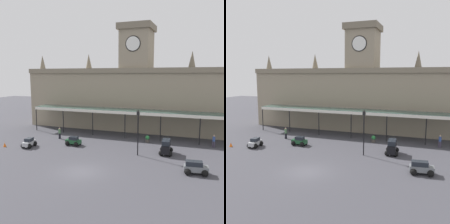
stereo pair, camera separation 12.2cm
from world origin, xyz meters
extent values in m
plane|color=#3E3E44|center=(0.00, 0.00, 0.00)|extent=(140.00, 140.00, 0.00)
cube|color=gray|center=(0.00, 20.49, 5.25)|extent=(39.30, 5.26, 10.50)
cube|color=gray|center=(0.00, 17.71, 10.10)|extent=(39.30, 0.30, 0.80)
cube|color=gray|center=(0.00, 20.49, 13.53)|extent=(4.80, 4.80, 6.06)
cube|color=#766C59|center=(0.00, 20.49, 17.06)|extent=(5.50, 5.50, 1.00)
cylinder|color=white|center=(0.00, 18.03, 14.25)|extent=(2.20, 0.12, 2.20)
cylinder|color=black|center=(0.00, 18.07, 14.25)|extent=(2.46, 0.06, 2.46)
cone|color=#6E6554|center=(-18.65, 20.49, 11.80)|extent=(1.10, 1.10, 2.60)
cone|color=#6E6554|center=(-8.84, 20.49, 11.80)|extent=(1.10, 1.10, 2.60)
cone|color=#6E6554|center=(8.84, 20.49, 11.80)|extent=(1.10, 1.10, 2.60)
cube|color=#38564C|center=(0.00, 15.66, 4.04)|extent=(31.75, 3.20, 0.16)
cube|color=silver|center=(0.00, 14.06, 3.84)|extent=(31.75, 0.12, 0.44)
cylinder|color=black|center=(-15.88, 14.21, 1.98)|extent=(0.14, 0.14, 3.96)
cylinder|color=black|center=(-10.58, 14.21, 1.98)|extent=(0.14, 0.14, 3.96)
cylinder|color=black|center=(-5.29, 14.21, 1.98)|extent=(0.14, 0.14, 3.96)
cylinder|color=black|center=(0.00, 14.21, 1.98)|extent=(0.14, 0.14, 3.96)
cylinder|color=black|center=(5.29, 14.21, 1.98)|extent=(0.14, 0.14, 3.96)
cylinder|color=black|center=(10.58, 14.21, 1.98)|extent=(0.14, 0.14, 3.96)
cube|color=#1E512D|center=(-5.32, 8.02, 0.52)|extent=(2.06, 0.92, 0.50)
cube|color=#1E232B|center=(-5.27, 8.02, 0.98)|extent=(1.11, 0.82, 0.42)
sphere|color=black|center=(-6.00, 7.59, 0.32)|extent=(0.64, 0.64, 0.64)
sphere|color=black|center=(-5.99, 8.47, 0.32)|extent=(0.64, 0.64, 0.64)
sphere|color=black|center=(-4.65, 7.57, 0.32)|extent=(0.64, 0.64, 0.64)
sphere|color=black|center=(-4.64, 8.45, 0.32)|extent=(0.64, 0.64, 0.64)
cube|color=slate|center=(10.56, 3.28, 0.54)|extent=(2.34, 1.16, 0.55)
cube|color=#1E232B|center=(10.36, 3.25, 1.05)|extent=(1.64, 1.01, 0.45)
sphere|color=black|center=(11.28, 3.82, 0.32)|extent=(0.64, 0.64, 0.64)
sphere|color=black|center=(11.38, 2.92, 0.32)|extent=(0.64, 0.64, 0.64)
sphere|color=black|center=(9.74, 3.63, 0.32)|extent=(0.64, 0.64, 0.64)
sphere|color=black|center=(9.84, 2.74, 0.32)|extent=(0.64, 0.64, 0.64)
cube|color=#B2B5BA|center=(-10.41, 5.28, 0.52)|extent=(1.12, 2.14, 0.50)
cube|color=#1E232B|center=(-10.42, 5.33, 0.98)|extent=(0.92, 1.19, 0.42)
sphere|color=black|center=(-9.89, 4.66, 0.32)|extent=(0.64, 0.64, 0.64)
sphere|color=black|center=(-10.77, 4.56, 0.32)|extent=(0.64, 0.64, 0.64)
sphere|color=black|center=(-10.05, 6.00, 0.32)|extent=(0.64, 0.64, 0.64)
sphere|color=black|center=(-10.93, 5.90, 0.32)|extent=(0.64, 0.64, 0.64)
cube|color=black|center=(6.96, 8.51, 0.74)|extent=(1.12, 2.46, 0.95)
cube|color=#1E232B|center=(6.96, 8.46, 1.50)|extent=(1.03, 1.96, 0.55)
sphere|color=black|center=(6.42, 9.33, 0.32)|extent=(0.64, 0.64, 0.64)
sphere|color=black|center=(7.37, 9.39, 0.32)|extent=(0.64, 0.64, 0.64)
sphere|color=black|center=(6.54, 7.63, 0.32)|extent=(0.64, 0.64, 0.64)
sphere|color=black|center=(7.49, 7.70, 0.32)|extent=(0.64, 0.64, 0.64)
cylinder|color=black|center=(-8.93, 10.54, 0.41)|extent=(0.17, 0.17, 0.82)
cylinder|color=black|center=(-8.98, 10.32, 0.41)|extent=(0.17, 0.17, 0.82)
cylinder|color=#4C724C|center=(-8.96, 10.43, 1.13)|extent=(0.34, 0.34, 0.62)
sphere|color=tan|center=(-8.96, 10.43, 1.55)|extent=(0.23, 0.23, 0.23)
cylinder|color=#3F384C|center=(12.49, 13.51, 0.41)|extent=(0.17, 0.17, 0.82)
cylinder|color=#3F384C|center=(12.28, 13.57, 0.41)|extent=(0.17, 0.17, 0.82)
cylinder|color=#334C8C|center=(12.38, 13.54, 1.13)|extent=(0.34, 0.34, 0.62)
sphere|color=tan|center=(12.38, 13.54, 1.55)|extent=(0.23, 0.23, 0.23)
cylinder|color=black|center=(3.89, 6.88, 2.41)|extent=(0.13, 0.13, 4.82)
cube|color=black|center=(3.89, 6.88, 5.04)|extent=(0.30, 0.30, 0.44)
sphere|color=black|center=(3.89, 6.88, 5.32)|extent=(0.14, 0.14, 0.14)
cone|color=orange|center=(-13.46, 4.20, 0.29)|extent=(0.40, 0.40, 0.57)
cylinder|color=#47423D|center=(3.70, 13.02, 0.21)|extent=(0.56, 0.56, 0.42)
sphere|color=#277337|center=(3.70, 13.02, 0.66)|extent=(0.60, 0.60, 0.60)
camera|label=1|loc=(11.07, -21.11, 9.42)|focal=40.49mm
camera|label=2|loc=(11.19, -21.07, 9.42)|focal=40.49mm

